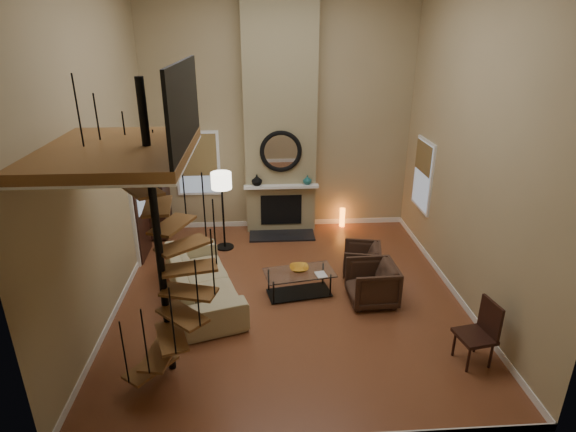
{
  "coord_description": "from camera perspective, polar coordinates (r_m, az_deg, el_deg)",
  "views": [
    {
      "loc": [
        -0.5,
        -7.24,
        4.54
      ],
      "look_at": [
        0.0,
        0.4,
        1.4
      ],
      "focal_mm": 29.03,
      "sensor_mm": 36.0,
      "label": 1
    }
  ],
  "objects": [
    {
      "name": "ground",
      "position": [
        8.56,
        0.18,
        -9.76
      ],
      "size": [
        6.0,
        6.5,
        0.01
      ],
      "primitive_type": "cube",
      "color": "brown",
      "rests_on": "ground"
    },
    {
      "name": "back_wall",
      "position": [
        10.66,
        -1.02,
        12.62
      ],
      "size": [
        6.0,
        0.02,
        5.5
      ],
      "primitive_type": "cube",
      "color": "tan",
      "rests_on": "ground"
    },
    {
      "name": "front_wall",
      "position": [
        4.4,
        3.09,
        -1.72
      ],
      "size": [
        6.0,
        0.02,
        5.5
      ],
      "primitive_type": "cube",
      "color": "tan",
      "rests_on": "ground"
    },
    {
      "name": "left_wall",
      "position": [
        7.87,
        -22.36,
        7.48
      ],
      "size": [
        0.02,
        6.5,
        5.5
      ],
      "primitive_type": "cube",
      "color": "tan",
      "rests_on": "ground"
    },
    {
      "name": "right_wall",
      "position": [
        8.24,
        21.73,
        8.18
      ],
      "size": [
        0.02,
        6.5,
        5.5
      ],
      "primitive_type": "cube",
      "color": "tan",
      "rests_on": "ground"
    },
    {
      "name": "baseboard_back",
      "position": [
        11.41,
        -0.93,
        -0.83
      ],
      "size": [
        6.0,
        0.02,
        0.12
      ],
      "primitive_type": "cube",
      "color": "white",
      "rests_on": "ground"
    },
    {
      "name": "baseboard_left",
      "position": [
        8.87,
        -19.75,
        -9.5
      ],
      "size": [
        0.02,
        6.5,
        0.12
      ],
      "primitive_type": "cube",
      "color": "white",
      "rests_on": "ground"
    },
    {
      "name": "baseboard_right",
      "position": [
        9.2,
        19.3,
        -8.23
      ],
      "size": [
        0.02,
        6.5,
        0.12
      ],
      "primitive_type": "cube",
      "color": "white",
      "rests_on": "ground"
    },
    {
      "name": "chimney_breast",
      "position": [
        10.47,
        -0.97,
        12.44
      ],
      "size": [
        1.6,
        0.38,
        5.5
      ],
      "primitive_type": "cube",
      "color": "#8E825C",
      "rests_on": "ground"
    },
    {
      "name": "hearth",
      "position": [
        10.81,
        -0.75,
        -2.42
      ],
      "size": [
        1.5,
        0.6,
        0.04
      ],
      "primitive_type": "cube",
      "color": "black",
      "rests_on": "ground"
    },
    {
      "name": "firebox",
      "position": [
        10.87,
        -0.84,
        0.76
      ],
      "size": [
        0.95,
        0.02,
        0.72
      ],
      "primitive_type": "cube",
      "color": "black",
      "rests_on": "chimney_breast"
    },
    {
      "name": "mantel",
      "position": [
        10.59,
        -0.84,
        3.62
      ],
      "size": [
        1.7,
        0.18,
        0.06
      ],
      "primitive_type": "cube",
      "color": "white",
      "rests_on": "chimney_breast"
    },
    {
      "name": "mirror_frame",
      "position": [
        10.42,
        -0.88,
        7.9
      ],
      "size": [
        0.94,
        0.1,
        0.94
      ],
      "primitive_type": "torus",
      "rotation": [
        1.57,
        0.0,
        0.0
      ],
      "color": "black",
      "rests_on": "chimney_breast"
    },
    {
      "name": "mirror_disc",
      "position": [
        10.43,
        -0.88,
        7.91
      ],
      "size": [
        0.8,
        0.01,
        0.8
      ],
      "primitive_type": "cylinder",
      "rotation": [
        1.57,
        0.0,
        0.0
      ],
      "color": "white",
      "rests_on": "chimney_breast"
    },
    {
      "name": "vase_left",
      "position": [
        10.57,
        -3.84,
        4.41
      ],
      "size": [
        0.24,
        0.24,
        0.25
      ],
      "primitive_type": "imported",
      "color": "black",
      "rests_on": "mantel"
    },
    {
      "name": "vase_right",
      "position": [
        10.63,
        2.39,
        4.44
      ],
      "size": [
        0.2,
        0.2,
        0.21
      ],
      "primitive_type": "imported",
      "color": "#185555",
      "rests_on": "mantel"
    },
    {
      "name": "window_back",
      "position": [
        10.95,
        -11.01,
        6.43
      ],
      "size": [
        1.02,
        0.06,
        1.52
      ],
      "color": "white",
      "rests_on": "back_wall"
    },
    {
      "name": "window_right",
      "position": [
        10.29,
        16.21,
        4.95
      ],
      "size": [
        0.06,
        1.02,
        1.52
      ],
      "color": "white",
      "rests_on": "right_wall"
    },
    {
      "name": "entry_door",
      "position": [
        10.0,
        -17.7,
        0.76
      ],
      "size": [
        0.1,
        1.05,
        2.16
      ],
      "color": "white",
      "rests_on": "ground"
    },
    {
      "name": "loft",
      "position": [
        5.81,
        -19.27,
        8.07
      ],
      "size": [
        1.7,
        2.2,
        1.09
      ],
      "color": "brown",
      "rests_on": "left_wall"
    },
    {
      "name": "spiral_stair",
      "position": [
        6.24,
        -15.25,
        -4.77
      ],
      "size": [
        1.47,
        1.47,
        4.06
      ],
      "color": "black",
      "rests_on": "ground"
    },
    {
      "name": "hutch",
      "position": [
        10.93,
        -15.56,
        2.26
      ],
      "size": [
        0.37,
        0.79,
        1.76
      ],
      "primitive_type": "cube",
      "color": "black",
      "rests_on": "ground"
    },
    {
      "name": "sofa",
      "position": [
        8.45,
        -10.6,
        -7.51
      ],
      "size": [
        1.71,
        2.76,
        0.75
      ],
      "primitive_type": "imported",
      "rotation": [
        0.0,
        0.0,
        1.87
      ],
      "color": "tan",
      "rests_on": "ground"
    },
    {
      "name": "armchair_near",
      "position": [
        9.11,
        9.41,
        -5.4
      ],
      "size": [
        0.83,
        0.82,
        0.64
      ],
      "primitive_type": "imported",
      "rotation": [
        0.0,
        0.0,
        -1.78
      ],
      "color": "#3B251B",
      "rests_on": "ground"
    },
    {
      "name": "armchair_far",
      "position": [
        8.38,
        10.75,
        -8.1
      ],
      "size": [
        0.85,
        0.83,
        0.75
      ],
      "primitive_type": "imported",
      "rotation": [
        0.0,
        0.0,
        -1.53
      ],
      "color": "#3B251B",
      "rests_on": "ground"
    },
    {
      "name": "coffee_table",
      "position": [
        8.47,
        1.38,
        -7.87
      ],
      "size": [
        1.33,
        0.82,
        0.46
      ],
      "color": "silver",
      "rests_on": "ground"
    },
    {
      "name": "bowl",
      "position": [
        8.41,
        1.37,
        -6.44
      ],
      "size": [
        0.34,
        0.34,
        0.08
      ],
      "primitive_type": "imported",
      "color": "orange",
      "rests_on": "coffee_table"
    },
    {
      "name": "book",
      "position": [
        8.29,
        3.92,
        -7.22
      ],
      "size": [
        0.23,
        0.27,
        0.02
      ],
      "primitive_type": "imported",
      "rotation": [
        0.0,
        0.0,
        0.19
      ],
      "color": "gray",
      "rests_on": "coffee_table"
    },
    {
      "name": "floor_lamp",
      "position": [
        9.85,
        -8.14,
        3.56
      ],
      "size": [
        0.43,
        0.43,
        1.76
      ],
      "color": "black",
      "rests_on": "ground"
    },
    {
      "name": "accent_lamp",
      "position": [
        11.32,
        6.66,
        -0.15
      ],
      "size": [
        0.13,
        0.13,
        0.45
      ],
      "primitive_type": "cylinder",
      "color": "orange",
      "rests_on": "ground"
    },
    {
      "name": "side_chair",
      "position": [
        7.34,
        22.56,
        -12.81
      ],
      "size": [
        0.55,
        0.55,
        1.0
      ],
      "color": "black",
      "rests_on": "ground"
    }
  ]
}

